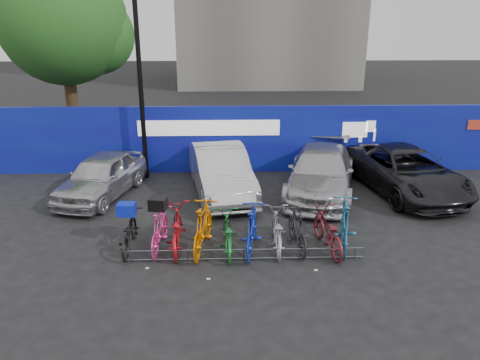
{
  "coord_description": "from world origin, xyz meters",
  "views": [
    {
      "loc": [
        -0.37,
        -10.25,
        5.41
      ],
      "look_at": [
        -0.01,
        2.0,
        1.07
      ],
      "focal_mm": 35.0,
      "sensor_mm": 36.0,
      "label": 1
    }
  ],
  "objects_px": {
    "car_0": "(101,176)",
    "bike_1": "(160,229)",
    "bike_0": "(129,232)",
    "bike_9": "(345,224)",
    "bike_2": "(176,229)",
    "bike_5": "(252,229)",
    "car_1": "(221,171)",
    "bike_4": "(227,234)",
    "bike_3": "(203,227)",
    "car_3": "(406,171)",
    "lamppost": "(140,84)",
    "bike_6": "(277,230)",
    "bike_rack": "(244,254)",
    "car_2": "(321,172)",
    "bike_8": "(327,231)",
    "bike_7": "(297,230)",
    "tree": "(69,24)"
  },
  "relations": [
    {
      "from": "car_1",
      "to": "bike_4",
      "type": "bearing_deg",
      "value": -97.2
    },
    {
      "from": "car_0",
      "to": "car_3",
      "type": "relative_size",
      "value": 0.78
    },
    {
      "from": "bike_rack",
      "to": "bike_9",
      "type": "relative_size",
      "value": 2.74
    },
    {
      "from": "bike_9",
      "to": "bike_rack",
      "type": "bearing_deg",
      "value": 25.07
    },
    {
      "from": "bike_9",
      "to": "car_2",
      "type": "bearing_deg",
      "value": -80.64
    },
    {
      "from": "lamppost",
      "to": "bike_9",
      "type": "xyz_separation_m",
      "value": [
        5.67,
        -5.4,
        -2.66
      ]
    },
    {
      "from": "bike_rack",
      "to": "car_3",
      "type": "height_order",
      "value": "car_3"
    },
    {
      "from": "car_3",
      "to": "bike_rack",
      "type": "bearing_deg",
      "value": -151.05
    },
    {
      "from": "bike_7",
      "to": "car_3",
      "type": "bearing_deg",
      "value": -142.49
    },
    {
      "from": "bike_1",
      "to": "bike_8",
      "type": "xyz_separation_m",
      "value": [
        4.05,
        -0.17,
        -0.03
      ]
    },
    {
      "from": "bike_rack",
      "to": "car_2",
      "type": "height_order",
      "value": "car_2"
    },
    {
      "from": "bike_3",
      "to": "bike_9",
      "type": "xyz_separation_m",
      "value": [
        3.43,
        0.05,
        0.01
      ]
    },
    {
      "from": "bike_1",
      "to": "car_1",
      "type": "bearing_deg",
      "value": -106.33
    },
    {
      "from": "bike_rack",
      "to": "bike_3",
      "type": "relative_size",
      "value": 2.8
    },
    {
      "from": "car_3",
      "to": "bike_3",
      "type": "relative_size",
      "value": 2.54
    },
    {
      "from": "bike_0",
      "to": "bike_3",
      "type": "xyz_separation_m",
      "value": [
        1.8,
        -0.09,
        0.15
      ]
    },
    {
      "from": "bike_3",
      "to": "bike_6",
      "type": "distance_m",
      "value": 1.78
    },
    {
      "from": "car_0",
      "to": "bike_4",
      "type": "xyz_separation_m",
      "value": [
        3.92,
        -3.79,
        -0.2
      ]
    },
    {
      "from": "bike_1",
      "to": "bike_8",
      "type": "relative_size",
      "value": 0.92
    },
    {
      "from": "bike_2",
      "to": "bike_5",
      "type": "bearing_deg",
      "value": 170.9
    },
    {
      "from": "bike_6",
      "to": "bike_rack",
      "type": "bearing_deg",
      "value": 37.53
    },
    {
      "from": "bike_rack",
      "to": "car_0",
      "type": "xyz_separation_m",
      "value": [
        -4.3,
        4.24,
        0.51
      ]
    },
    {
      "from": "lamppost",
      "to": "bike_2",
      "type": "distance_m",
      "value": 6.21
    },
    {
      "from": "car_1",
      "to": "bike_1",
      "type": "bearing_deg",
      "value": -121.31
    },
    {
      "from": "car_2",
      "to": "bike_7",
      "type": "height_order",
      "value": "car_2"
    },
    {
      "from": "bike_8",
      "to": "car_0",
      "type": "bearing_deg",
      "value": -39.21
    },
    {
      "from": "car_3",
      "to": "bike_3",
      "type": "height_order",
      "value": "car_3"
    },
    {
      "from": "lamppost",
      "to": "car_3",
      "type": "height_order",
      "value": "lamppost"
    },
    {
      "from": "lamppost",
      "to": "bike_rack",
      "type": "bearing_deg",
      "value": -61.93
    },
    {
      "from": "bike_2",
      "to": "bike_3",
      "type": "height_order",
      "value": "bike_3"
    },
    {
      "from": "car_1",
      "to": "bike_6",
      "type": "distance_m",
      "value": 4.01
    },
    {
      "from": "car_2",
      "to": "bike_6",
      "type": "bearing_deg",
      "value": -100.91
    },
    {
      "from": "car_1",
      "to": "bike_0",
      "type": "height_order",
      "value": "car_1"
    },
    {
      "from": "car_0",
      "to": "bike_1",
      "type": "height_order",
      "value": "car_0"
    },
    {
      "from": "car_1",
      "to": "bike_5",
      "type": "xyz_separation_m",
      "value": [
        0.78,
        -3.88,
        -0.18
      ]
    },
    {
      "from": "bike_rack",
      "to": "car_1",
      "type": "relative_size",
      "value": 1.23
    },
    {
      "from": "car_2",
      "to": "bike_3",
      "type": "relative_size",
      "value": 2.44
    },
    {
      "from": "bike_0",
      "to": "bike_9",
      "type": "height_order",
      "value": "bike_9"
    },
    {
      "from": "bike_4",
      "to": "bike_8",
      "type": "height_order",
      "value": "bike_8"
    },
    {
      "from": "bike_6",
      "to": "car_1",
      "type": "bearing_deg",
      "value": -68.33
    },
    {
      "from": "car_2",
      "to": "bike_5",
      "type": "relative_size",
      "value": 2.55
    },
    {
      "from": "bike_rack",
      "to": "bike_8",
      "type": "relative_size",
      "value": 2.96
    },
    {
      "from": "bike_1",
      "to": "car_3",
      "type": "bearing_deg",
      "value": -148.17
    },
    {
      "from": "car_3",
      "to": "bike_2",
      "type": "xyz_separation_m",
      "value": [
        -6.97,
        -3.7,
        -0.18
      ]
    },
    {
      "from": "bike_0",
      "to": "bike_6",
      "type": "height_order",
      "value": "bike_6"
    },
    {
      "from": "bike_4",
      "to": "bike_8",
      "type": "distance_m",
      "value": 2.41
    },
    {
      "from": "tree",
      "to": "bike_0",
      "type": "relative_size",
      "value": 4.5
    },
    {
      "from": "car_2",
      "to": "bike_7",
      "type": "relative_size",
      "value": 2.91
    },
    {
      "from": "bike_rack",
      "to": "bike_0",
      "type": "xyz_separation_m",
      "value": [
        -2.77,
        0.63,
        0.29
      ]
    },
    {
      "from": "bike_rack",
      "to": "bike_2",
      "type": "bearing_deg",
      "value": 157.99
    }
  ]
}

